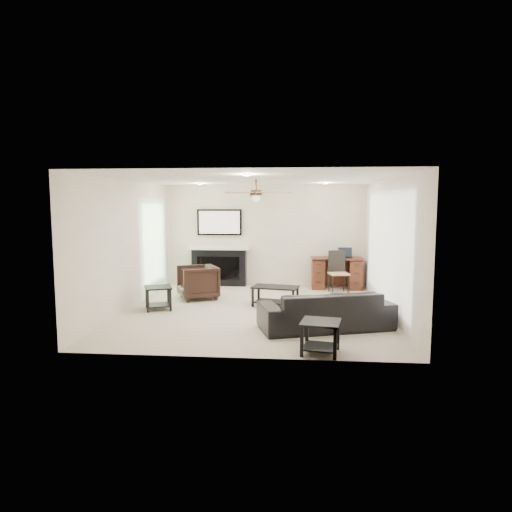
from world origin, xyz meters
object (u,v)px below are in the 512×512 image
at_px(armchair, 198,282).
at_px(fireplace_unit, 219,248).
at_px(coffee_table, 275,296).
at_px(sofa, 326,310).
at_px(desk, 337,273).

distance_m(armchair, fireplace_unit, 1.75).
relative_size(armchair, coffee_table, 0.88).
bearing_deg(sofa, armchair, -56.77).
relative_size(sofa, armchair, 2.70).
bearing_deg(fireplace_unit, armchair, -96.58).
height_order(coffee_table, fireplace_unit, fireplace_unit).
distance_m(coffee_table, desk, 2.44).
xyz_separation_m(sofa, coffee_table, (-0.90, 1.60, -0.11)).
bearing_deg(armchair, coffee_table, 46.40).
xyz_separation_m(sofa, desk, (0.48, 3.60, 0.07)).
xyz_separation_m(armchair, desk, (3.08, 1.45, 0.02)).
bearing_deg(desk, fireplace_unit, 176.30).
height_order(fireplace_unit, desk, fireplace_unit).
distance_m(sofa, armchair, 3.37).
relative_size(fireplace_unit, desk, 1.57).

